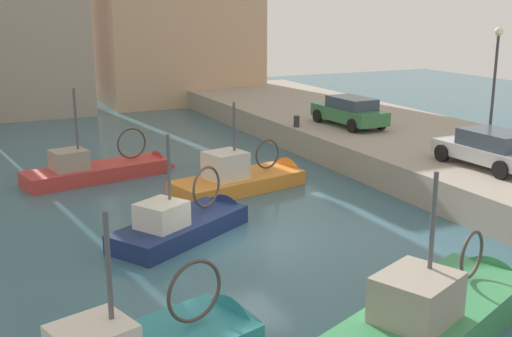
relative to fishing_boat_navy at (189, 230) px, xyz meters
The scene contains 10 objects.
water_surface 1.78m from the fishing_boat_navy, 47.94° to the right, with size 80.00×80.00×0.00m, color #386070.
fishing_boat_navy is the anchor object (origin of this frame).
fishing_boat_red 7.80m from the fishing_boat_navy, 96.74° to the left, with size 6.77×2.93×4.55m.
fishing_boat_green 8.63m from the fishing_boat_navy, 69.65° to the right, with size 6.97×4.42×4.66m.
fishing_boat_orange 5.40m from the fishing_boat_navy, 46.02° to the left, with size 6.26×3.20×4.30m.
parked_car_green 13.58m from the fishing_boat_navy, 35.48° to the left, with size 1.96×4.41×1.41m.
parked_car_silver 11.31m from the fishing_boat_navy, ahead, with size 2.16×4.19×1.35m.
mooring_bollard_north 12.25m from the fishing_boat_navy, 45.48° to the left, with size 0.28×0.28×0.55m, color #2D2D33.
quay_streetlamp 14.97m from the fishing_boat_navy, ahead, with size 0.36×0.36×4.83m.
waterfront_building_west_mid 29.33m from the fishing_boat_navy, 72.06° to the left, with size 11.32×7.58×13.71m.
Camera 1 is at (-7.28, -16.54, 6.92)m, focal length 44.84 mm.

